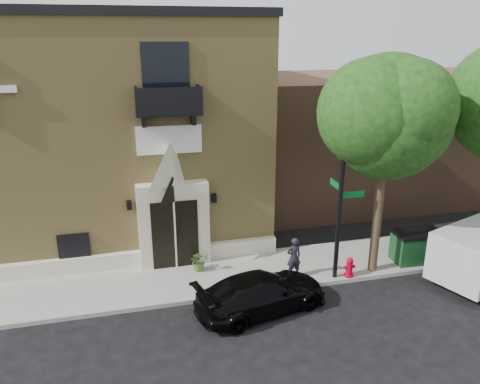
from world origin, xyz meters
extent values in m
plane|color=black|center=(0.00, 0.00, 0.00)|extent=(120.00, 120.00, 0.00)
cube|color=gray|center=(1.00, 1.50, 0.07)|extent=(42.00, 3.00, 0.15)
cube|color=tan|center=(-3.00, 8.00, 4.50)|extent=(12.00, 10.00, 9.00)
cube|color=black|center=(-3.00, 8.00, 9.15)|extent=(12.20, 10.20, 0.30)
cube|color=beige|center=(-3.00, 2.88, 0.45)|extent=(12.00, 0.30, 0.60)
cube|color=beige|center=(-1.00, 2.75, 1.75)|extent=(2.60, 0.55, 3.20)
pyramid|color=beige|center=(-1.00, 2.75, 4.10)|extent=(2.60, 0.55, 1.50)
cube|color=black|center=(-1.00, 2.46, 1.45)|extent=(1.70, 0.06, 2.60)
cube|color=beige|center=(-1.00, 2.42, 1.45)|extent=(0.06, 0.04, 2.60)
cube|color=white|center=(-1.00, 2.94, 4.90)|extent=(2.30, 0.10, 1.00)
cube|color=black|center=(-1.00, 2.55, 5.90)|extent=(2.20, 0.90, 0.10)
cube|color=black|center=(-1.00, 2.12, 6.35)|extent=(2.20, 0.06, 0.90)
cube|color=black|center=(-2.05, 2.55, 6.35)|extent=(0.06, 0.90, 0.90)
cube|color=black|center=(0.05, 2.55, 6.35)|extent=(0.06, 0.90, 0.90)
cube|color=black|center=(-1.00, 2.97, 7.10)|extent=(1.60, 0.08, 2.20)
cube|color=black|center=(-4.60, 2.95, 1.15)|extent=(1.10, 0.10, 1.00)
cube|color=red|center=(-4.60, 2.98, 1.15)|extent=(0.85, 0.06, 0.75)
cube|color=black|center=(-2.55, 2.88, 2.60)|extent=(0.18, 0.18, 0.32)
cube|color=black|center=(0.55, 2.88, 2.60)|extent=(0.18, 0.18, 0.32)
cube|color=brown|center=(12.00, 9.00, 3.20)|extent=(18.00, 8.00, 6.40)
cylinder|color=#38281C|center=(6.00, 0.45, 2.25)|extent=(0.32, 0.32, 4.20)
sphere|color=#10380F|center=(6.00, 0.45, 5.82)|extent=(4.20, 4.20, 4.20)
sphere|color=#10380F|center=(6.80, 0.75, 5.52)|extent=(3.36, 3.36, 3.36)
sphere|color=#10380F|center=(5.30, 0.25, 6.02)|extent=(3.57, 3.57, 3.57)
sphere|color=#10380F|center=(6.20, -0.25, 6.22)|extent=(3.15, 3.15, 3.15)
imported|color=black|center=(1.33, -0.89, 0.63)|extent=(4.67, 2.77, 1.27)
cylinder|color=black|center=(8.11, -0.53, 0.38)|extent=(0.80, 0.50, 0.76)
cylinder|color=black|center=(4.43, 0.30, 3.15)|extent=(0.16, 0.16, 6.00)
cube|color=#075721|center=(4.88, 0.29, 3.25)|extent=(0.85, 0.06, 0.22)
cube|color=#075721|center=(4.44, 0.75, 3.50)|extent=(0.06, 0.85, 0.22)
cylinder|color=#B6001D|center=(4.93, 0.20, 0.19)|extent=(0.34, 0.34, 0.07)
cylinder|color=#B6001D|center=(4.93, 0.20, 0.48)|extent=(0.24, 0.24, 0.51)
sphere|color=#B6001D|center=(4.93, 0.20, 0.76)|extent=(0.24, 0.24, 0.24)
cylinder|color=#B6001D|center=(4.93, 0.20, 0.52)|extent=(0.42, 0.11, 0.11)
cube|color=#0E3516|center=(7.99, 0.70, 0.69)|extent=(1.83, 1.09, 1.08)
cube|color=black|center=(7.99, 0.70, 1.28)|extent=(1.88, 1.14, 0.12)
imported|color=#49692B|center=(-0.21, 1.97, 0.53)|extent=(0.70, 0.61, 0.76)
imported|color=black|center=(2.99, 0.71, 0.90)|extent=(0.58, 0.41, 1.50)
camera|label=1|loc=(-2.53, -13.36, 8.48)|focal=35.00mm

